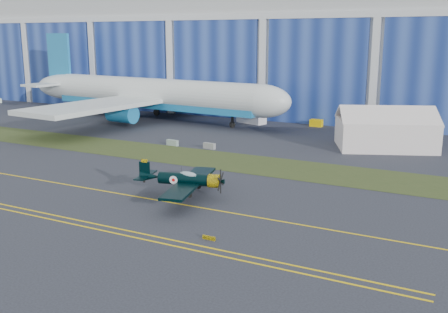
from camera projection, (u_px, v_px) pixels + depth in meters
The scene contains 14 objects.
ground at pixel (101, 176), 64.34m from camera, with size 260.00×260.00×0.00m, color #2D303A.
grass_median at pixel (165, 153), 76.42m from camera, with size 260.00×10.00×0.02m, color #475128.
hangar at pixel (301, 44), 122.93m from camera, with size 220.00×45.70×30.00m.
taxiway_centreline at pixel (72, 185), 60.02m from camera, with size 200.00×0.20×0.02m, color yellow.
edge_line_near at pixel (3, 209), 51.83m from camera, with size 80.00×0.20×0.02m, color yellow.
edge_line_far at pixel (11, 206), 52.69m from camera, with size 80.00×0.20×0.02m, color yellow.
guard_board_right at pixel (209, 238), 43.98m from camera, with size 1.20×0.15×0.35m, color yellow.
warbird at pixel (184, 179), 55.08m from camera, with size 13.23×14.80×3.75m.
jetliner at pixel (152, 60), 105.20m from camera, with size 73.14×63.61×23.93m.
tent at pixel (386, 127), 79.58m from camera, with size 17.06×15.02×6.58m.
shipping_container at pixel (251, 117), 102.95m from camera, with size 5.99×2.40×2.60m, color white.
tug at pixel (316, 123), 99.23m from camera, with size 2.30×1.44×1.34m, color #F0BF04.
barrier_a at pixel (172, 143), 81.89m from camera, with size 2.00×0.60×0.90m, color #879C94.
barrier_b at pixel (209, 146), 79.51m from camera, with size 2.00×0.60×0.90m, color gray.
Camera 1 is at (42.33, -48.01, 16.70)m, focal length 42.00 mm.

